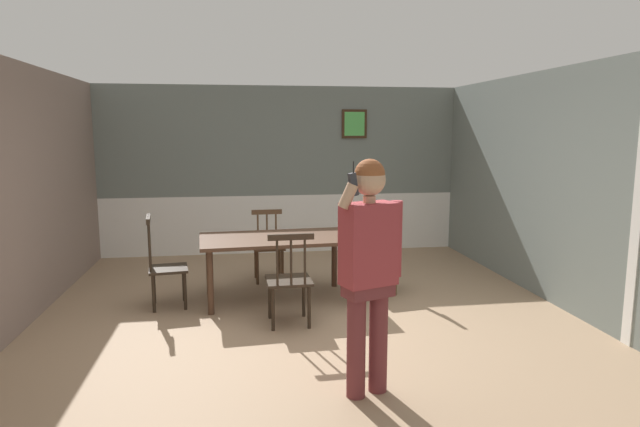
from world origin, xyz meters
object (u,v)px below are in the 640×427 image
(dining_table, at_px, (277,244))
(person_figure, at_px, (369,261))
(chair_near_window, at_px, (164,265))
(chair_at_table_head, at_px, (268,246))
(chair_opposite_corner, at_px, (381,253))
(chair_by_doorway, at_px, (289,279))

(dining_table, relative_size, person_figure, 1.03)
(chair_near_window, xyz_separation_m, chair_at_table_head, (1.21, 0.95, -0.02))
(chair_near_window, xyz_separation_m, chair_opposite_corner, (2.53, 0.18, 0.01))
(chair_by_doorway, bearing_deg, chair_near_window, 147.93)
(person_figure, bearing_deg, chair_opposite_corner, -126.66)
(chair_near_window, height_order, chair_by_doorway, chair_near_window)
(chair_near_window, bearing_deg, chair_by_doorway, 51.97)
(chair_by_doorway, bearing_deg, person_figure, -75.70)
(chair_at_table_head, bearing_deg, chair_near_window, 35.77)
(chair_near_window, distance_m, chair_by_doorway, 1.53)
(chair_opposite_corner, bearing_deg, chair_by_doorway, 119.44)
(chair_opposite_corner, bearing_deg, person_figure, 154.21)
(chair_opposite_corner, height_order, person_figure, person_figure)
(dining_table, bearing_deg, chair_opposite_corner, 4.03)
(chair_near_window, bearing_deg, chair_opposite_corner, 86.31)
(chair_opposite_corner, relative_size, person_figure, 0.59)
(chair_opposite_corner, bearing_deg, dining_table, 85.24)
(chair_at_table_head, bearing_deg, chair_opposite_corner, 147.44)
(dining_table, distance_m, chair_opposite_corner, 1.28)
(dining_table, bearing_deg, chair_near_window, -176.00)
(chair_near_window, distance_m, chair_opposite_corner, 2.53)
(dining_table, distance_m, chair_by_doorway, 0.88)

